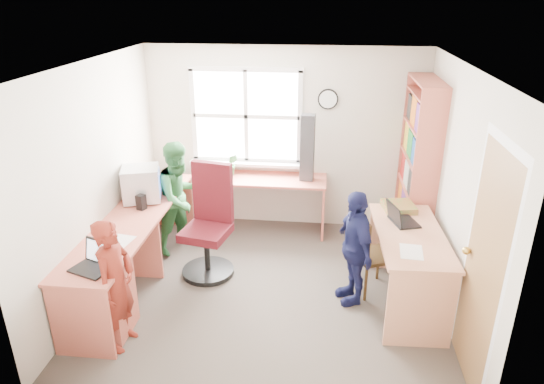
% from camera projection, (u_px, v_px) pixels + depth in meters
% --- Properties ---
extents(room, '(3.64, 3.44, 2.44)m').
position_uv_depth(room, '(271.00, 183.00, 4.90)').
color(room, '#433B34').
rests_on(room, ground).
extents(l_desk, '(2.38, 2.95, 0.75)m').
position_uv_depth(l_desk, '(140.00, 260.00, 4.98)').
color(l_desk, '#CF6652').
rests_on(l_desk, ground).
extents(right_desk, '(0.70, 1.43, 0.81)m').
position_uv_depth(right_desk, '(408.00, 253.00, 4.85)').
color(right_desk, tan).
rests_on(right_desk, ground).
extents(bookshelf, '(0.30, 1.02, 2.10)m').
position_uv_depth(bookshelf, '(417.00, 172.00, 5.82)').
color(bookshelf, '#CF6652').
rests_on(bookshelf, ground).
extents(swivel_chair, '(0.70, 0.70, 1.27)m').
position_uv_depth(swivel_chair, '(209.00, 228.00, 5.45)').
color(swivel_chair, black).
rests_on(swivel_chair, ground).
extents(wooden_chair, '(0.50, 0.50, 0.88)m').
position_uv_depth(wooden_chair, '(369.00, 252.00, 5.09)').
color(wooden_chair, '#422E16').
rests_on(wooden_chair, ground).
extents(crt_monitor, '(0.50, 0.47, 0.41)m').
position_uv_depth(crt_monitor, '(141.00, 184.00, 5.57)').
color(crt_monitor, '#BABCC0').
rests_on(crt_monitor, l_desk).
extents(laptop_left, '(0.41, 0.37, 0.23)m').
position_uv_depth(laptop_left, '(95.00, 262.00, 4.27)').
color(laptop_left, black).
rests_on(laptop_left, l_desk).
extents(laptop_right, '(0.35, 0.39, 0.22)m').
position_uv_depth(laptop_right, '(400.00, 218.00, 4.95)').
color(laptop_right, black).
rests_on(laptop_right, right_desk).
extents(speaker_a, '(0.11, 0.11, 0.17)m').
position_uv_depth(speaker_a, '(141.00, 202.00, 5.39)').
color(speaker_a, black).
rests_on(speaker_a, l_desk).
extents(speaker_b, '(0.10, 0.10, 0.18)m').
position_uv_depth(speaker_b, '(157.00, 186.00, 5.84)').
color(speaker_b, black).
rests_on(speaker_b, l_desk).
extents(cd_tower, '(0.18, 0.17, 0.85)m').
position_uv_depth(cd_tower, '(307.00, 148.00, 6.11)').
color(cd_tower, black).
rests_on(cd_tower, l_desk).
extents(game_box, '(0.37, 0.37, 0.07)m').
position_uv_depth(game_box, '(399.00, 207.00, 5.27)').
color(game_box, red).
rests_on(game_box, right_desk).
extents(paper_a, '(0.25, 0.33, 0.00)m').
position_uv_depth(paper_a, '(119.00, 242.00, 4.71)').
color(paper_a, white).
rests_on(paper_a, l_desk).
extents(paper_b, '(0.23, 0.31, 0.00)m').
position_uv_depth(paper_b, '(411.00, 252.00, 4.42)').
color(paper_b, white).
rests_on(paper_b, right_desk).
extents(potted_plant, '(0.17, 0.15, 0.29)m').
position_uv_depth(potted_plant, '(232.00, 165.00, 6.37)').
color(potted_plant, '#327D40').
rests_on(potted_plant, l_desk).
extents(person_red, '(0.36, 0.49, 1.25)m').
position_uv_depth(person_red, '(116.00, 285.00, 4.25)').
color(person_red, maroon).
rests_on(person_red, ground).
extents(person_green, '(0.81, 0.85, 1.39)m').
position_uv_depth(person_green, '(181.00, 197.00, 5.88)').
color(person_green, '#2C6F37').
rests_on(person_green, ground).
extents(person_navy, '(0.52, 0.78, 1.23)m').
position_uv_depth(person_navy, '(354.00, 247.00, 4.90)').
color(person_navy, '#161945').
rests_on(person_navy, ground).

